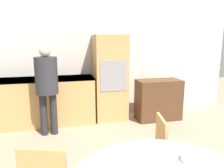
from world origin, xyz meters
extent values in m
cube|color=silver|center=(0.00, 4.66, 1.30)|extent=(6.57, 0.05, 2.60)
cube|color=tan|center=(-1.21, 4.31, 0.46)|extent=(2.46, 0.60, 0.92)
cube|color=black|center=(-1.21, 4.31, 0.90)|extent=(2.46, 0.60, 0.03)
cube|color=tan|center=(0.39, 4.32, 0.87)|extent=(0.65, 0.58, 1.74)
cube|color=gray|center=(0.39, 4.03, 0.96)|extent=(0.52, 0.01, 0.60)
cube|color=#51331E|center=(1.35, 4.02, 0.42)|extent=(0.91, 0.45, 0.84)
cylinder|color=tan|center=(0.07, 2.16, 0.22)|extent=(0.04, 0.04, 0.44)
cylinder|color=tan|center=(0.38, 2.10, 0.22)|extent=(0.04, 0.04, 0.44)
cube|color=tan|center=(0.19, 1.97, 0.45)|extent=(0.48, 0.48, 0.02)
cube|color=tan|center=(0.37, 1.93, 0.66)|extent=(0.11, 0.38, 0.40)
cylinder|color=#262628|center=(-0.93, 3.78, 0.37)|extent=(0.12, 0.12, 0.74)
cylinder|color=#262628|center=(-0.76, 3.78, 0.37)|extent=(0.12, 0.12, 0.74)
cylinder|color=#2D2D33|center=(-0.84, 3.78, 1.06)|extent=(0.37, 0.37, 0.62)
sphere|color=beige|center=(-0.84, 3.78, 1.46)|extent=(0.19, 0.19, 0.19)
cylinder|color=silver|center=(0.30, 1.30, 0.78)|extent=(0.16, 0.16, 0.04)
camera|label=1|loc=(-0.64, 0.01, 1.66)|focal=35.00mm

